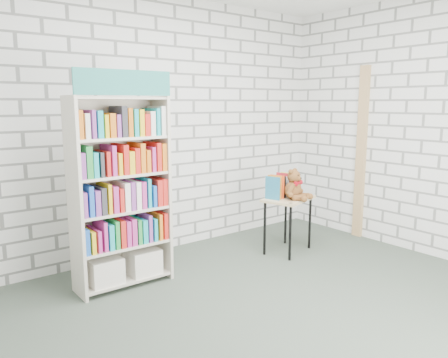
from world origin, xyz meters
TOP-DOWN VIEW (x-y plane):
  - ground at (0.00, 0.00)m, footprint 4.50×4.50m
  - room_shell at (0.00, 0.00)m, footprint 4.52×4.02m
  - bookshelf at (-0.76, 1.36)m, footprint 0.86×0.33m
  - display_table at (1.09, 1.07)m, footprint 0.67×0.55m
  - table_books at (1.07, 1.16)m, footprint 0.44×0.29m
  - teddy_bear at (1.09, 0.97)m, footprint 0.31×0.30m
  - door_trim at (2.23, 0.95)m, footprint 0.05×0.12m

SIDE VIEW (x-z plane):
  - ground at x=0.00m, z-range 0.00..0.00m
  - display_table at x=1.09m, z-range 0.22..0.85m
  - table_books at x=1.07m, z-range 0.62..0.86m
  - teddy_bear at x=1.09m, z-range 0.59..0.92m
  - bookshelf at x=-0.76m, z-range -0.08..1.84m
  - door_trim at x=2.23m, z-range 0.00..2.10m
  - room_shell at x=0.00m, z-range 0.38..3.19m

